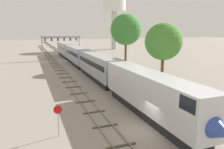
{
  "coord_description": "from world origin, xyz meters",
  "views": [
    {
      "loc": [
        -10.03,
        -17.17,
        9.39
      ],
      "look_at": [
        1.0,
        12.0,
        3.0
      ],
      "focal_mm": 35.46,
      "sensor_mm": 36.0,
      "label": 1
    }
  ],
  "objects_px": {
    "stop_sign": "(58,116)",
    "trackside_tree_left": "(163,42)",
    "water_tower": "(114,8)",
    "signal_gantry": "(61,42)",
    "passenger_train": "(85,59)",
    "trackside_tree_mid": "(126,30)"
  },
  "relations": [
    {
      "from": "water_tower",
      "to": "passenger_train",
      "type": "bearing_deg",
      "value": -118.06
    },
    {
      "from": "trackside_tree_mid",
      "to": "trackside_tree_left",
      "type": "bearing_deg",
      "value": -91.14
    },
    {
      "from": "water_tower",
      "to": "trackside_tree_mid",
      "type": "bearing_deg",
      "value": -108.1
    },
    {
      "from": "trackside_tree_left",
      "to": "stop_sign",
      "type": "bearing_deg",
      "value": -144.09
    },
    {
      "from": "signal_gantry",
      "to": "stop_sign",
      "type": "height_order",
      "value": "signal_gantry"
    },
    {
      "from": "signal_gantry",
      "to": "trackside_tree_left",
      "type": "xyz_separation_m",
      "value": [
        12.62,
        -37.24,
        1.6
      ]
    },
    {
      "from": "passenger_train",
      "to": "trackside_tree_mid",
      "type": "bearing_deg",
      "value": 5.74
    },
    {
      "from": "trackside_tree_left",
      "to": "trackside_tree_mid",
      "type": "xyz_separation_m",
      "value": [
        0.34,
        16.92,
        2.08
      ]
    },
    {
      "from": "signal_gantry",
      "to": "trackside_tree_mid",
      "type": "xyz_separation_m",
      "value": [
        12.96,
        -20.32,
        3.69
      ]
    },
    {
      "from": "water_tower",
      "to": "stop_sign",
      "type": "bearing_deg",
      "value": -114.46
    },
    {
      "from": "stop_sign",
      "to": "trackside_tree_left",
      "type": "height_order",
      "value": "trackside_tree_left"
    },
    {
      "from": "signal_gantry",
      "to": "stop_sign",
      "type": "bearing_deg",
      "value": -98.48
    },
    {
      "from": "trackside_tree_left",
      "to": "signal_gantry",
      "type": "bearing_deg",
      "value": 108.72
    },
    {
      "from": "signal_gantry",
      "to": "stop_sign",
      "type": "distance_m",
      "value": 52.7
    },
    {
      "from": "stop_sign",
      "to": "signal_gantry",
      "type": "bearing_deg",
      "value": 81.52
    },
    {
      "from": "water_tower",
      "to": "trackside_tree_left",
      "type": "bearing_deg",
      "value": -103.94
    },
    {
      "from": "signal_gantry",
      "to": "trackside_tree_mid",
      "type": "bearing_deg",
      "value": -57.48
    },
    {
      "from": "passenger_train",
      "to": "water_tower",
      "type": "relative_size",
      "value": 3.23
    },
    {
      "from": "signal_gantry",
      "to": "passenger_train",
      "type": "bearing_deg",
      "value": -84.0
    },
    {
      "from": "passenger_train",
      "to": "stop_sign",
      "type": "height_order",
      "value": "passenger_train"
    },
    {
      "from": "passenger_train",
      "to": "stop_sign",
      "type": "bearing_deg",
      "value": -108.1
    },
    {
      "from": "water_tower",
      "to": "stop_sign",
      "type": "xyz_separation_m",
      "value": [
        -36.78,
        -80.84,
        -17.25
      ]
    }
  ]
}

